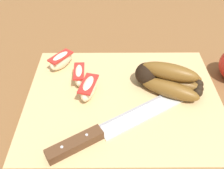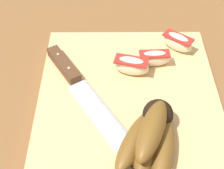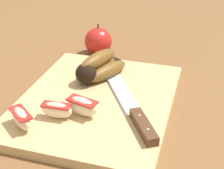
# 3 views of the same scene
# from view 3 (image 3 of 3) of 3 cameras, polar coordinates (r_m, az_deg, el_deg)

# --- Properties ---
(ground_plane) EXTENTS (6.00, 6.00, 0.00)m
(ground_plane) POSITION_cam_3_polar(r_m,az_deg,el_deg) (0.74, -2.93, -3.43)
(ground_plane) COLOR brown
(cutting_board) EXTENTS (0.39, 0.31, 0.02)m
(cutting_board) POSITION_cam_3_polar(r_m,az_deg,el_deg) (0.73, -2.50, -2.80)
(cutting_board) COLOR tan
(cutting_board) RESTS_ON ground_plane
(banana_bunch) EXTENTS (0.14, 0.11, 0.06)m
(banana_bunch) POSITION_cam_3_polar(r_m,az_deg,el_deg) (0.80, -2.37, 2.87)
(banana_bunch) COLOR black
(banana_bunch) RESTS_ON cutting_board
(chefs_knife) EXTENTS (0.25, 0.17, 0.02)m
(chefs_knife) POSITION_cam_3_polar(r_m,az_deg,el_deg) (0.67, 3.86, -4.82)
(chefs_knife) COLOR silver
(chefs_knife) RESTS_ON cutting_board
(apple_wedge_near) EXTENTS (0.04, 0.07, 0.04)m
(apple_wedge_near) POSITION_cam_3_polar(r_m,az_deg,el_deg) (0.66, -4.90, -3.64)
(apple_wedge_near) COLOR #F4E5C1
(apple_wedge_near) RESTS_ON cutting_board
(apple_wedge_middle) EXTENTS (0.02, 0.06, 0.03)m
(apple_wedge_middle) POSITION_cam_3_polar(r_m,az_deg,el_deg) (0.66, -9.31, -4.21)
(apple_wedge_middle) COLOR #F4E5C1
(apple_wedge_middle) RESTS_ON cutting_board
(apple_wedge_far) EXTENTS (0.06, 0.06, 0.04)m
(apple_wedge_far) POSITION_cam_3_polar(r_m,az_deg,el_deg) (0.65, -14.99, -5.47)
(apple_wedge_far) COLOR #F4E5C1
(apple_wedge_far) RESTS_ON cutting_board
(whole_apple) EXTENTS (0.08, 0.08, 0.09)m
(whole_apple) POSITION_cam_3_polar(r_m,az_deg,el_deg) (0.96, -2.31, 7.26)
(whole_apple) COLOR red
(whole_apple) RESTS_ON ground_plane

